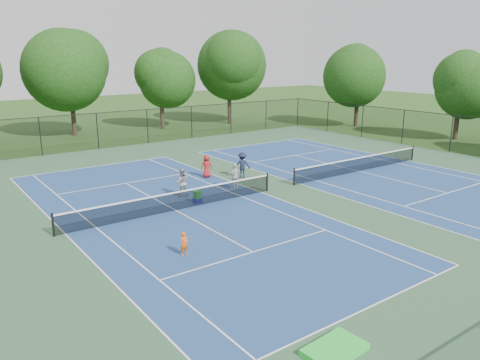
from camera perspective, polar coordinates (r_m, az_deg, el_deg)
ground at (r=27.73m, az=4.99°, el=-1.00°), size 140.00×140.00×0.00m
court_pad at (r=27.73m, az=4.99°, el=-0.99°), size 36.00×36.00×0.01m
tennis_court_left at (r=23.88m, az=-7.84°, el=-3.49°), size 12.00×23.83×1.07m
tennis_court_right at (r=32.59m, az=14.34°, el=1.19°), size 12.00×23.83×1.07m
perimeter_fence at (r=27.33m, az=5.06°, el=2.23°), size 36.08×36.08×3.02m
tree_back_b at (r=48.02m, az=-20.16°, el=12.90°), size 7.60×7.60×10.03m
tree_back_c at (r=50.43m, az=-9.66°, el=12.37°), size 6.00×6.00×8.40m
tree_back_d at (r=53.63m, az=-1.33°, el=14.15°), size 7.80×7.80×10.37m
tree_side_e at (r=53.00m, az=14.29°, el=12.60°), size 6.60×6.60×8.87m
tree_side_f at (r=47.60m, az=25.38°, el=10.75°), size 5.80×5.80×8.12m
child_player at (r=18.56m, az=-6.81°, el=-7.71°), size 0.36×0.24×0.96m
instructor at (r=26.01m, az=-7.11°, el=-0.29°), size 0.94×0.83×1.61m
bystander_a at (r=27.22m, az=-0.59°, el=0.43°), size 0.93×0.46×1.53m
bystander_b at (r=29.79m, az=0.27°, el=1.83°), size 1.23×1.08×1.65m
bystander_c at (r=29.96m, az=-4.10°, el=1.69°), size 0.79×0.58×1.47m
ball_crate at (r=24.91m, az=-5.19°, el=-2.53°), size 0.42×0.31×0.28m
ball_hopper at (r=24.81m, az=-5.21°, el=-1.80°), size 0.36×0.30×0.39m
green_tarp at (r=13.35m, az=11.47°, el=-19.60°), size 1.74×1.16×0.18m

